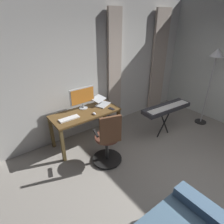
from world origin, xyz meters
name	(u,v)px	position (x,y,z in m)	size (l,w,h in m)	color
ground_plane	(195,190)	(0.00, 0.00, 0.00)	(6.81, 6.81, 0.00)	gray
back_room_partition	(101,68)	(0.00, -2.62, 1.43)	(5.11, 0.10, 2.85)	silver
curtain_left_panel	(159,63)	(-1.80, -2.51, 1.33)	(0.52, 0.06, 2.65)	#BEAC9D
curtain_right_panel	(115,72)	(-0.29, -2.51, 1.33)	(0.35, 0.06, 2.65)	#BEAC9D
desk	(85,117)	(0.72, -2.16, 0.63)	(1.39, 0.62, 0.73)	brown
office_chair	(108,141)	(0.74, -1.34, 0.49)	(0.56, 0.56, 1.06)	black
computer_monitor	(82,97)	(0.66, -2.35, 0.99)	(0.56, 0.18, 0.45)	#B7BCC1
computer_keyboard	(69,119)	(1.11, -2.09, 0.74)	(0.39, 0.13, 0.02)	white
laptop	(101,102)	(0.25, -2.27, 0.78)	(0.43, 0.43, 0.16)	#B7BCC1
computer_mouse	(94,114)	(0.63, -1.97, 0.75)	(0.06, 0.10, 0.04)	silver
cell_phone_by_monitor	(112,109)	(0.20, -1.96, 0.73)	(0.07, 0.14, 0.01)	black
piano_keyboard	(166,108)	(-0.81, -1.33, 0.69)	(1.19, 0.40, 0.76)	black
floor_lamp	(215,64)	(-2.06, -1.14, 1.51)	(0.29, 0.29, 1.85)	black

